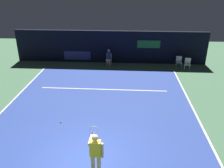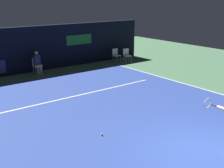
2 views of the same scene
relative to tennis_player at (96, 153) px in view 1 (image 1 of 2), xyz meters
name	(u,v)px [view 1 (image 1 of 2)]	position (x,y,z in m)	size (l,w,h in m)	color
ground_plane	(100,105)	(-0.46, 5.02, -0.99)	(30.56, 30.56, 0.00)	#4C7A56
court_surface	(100,104)	(-0.46, 5.02, -0.98)	(9.99, 11.01, 0.01)	#2D479E
line_sideline_left	(192,107)	(4.48, 5.02, -0.97)	(0.10, 11.01, 0.01)	white
line_sideline_right	(12,101)	(-5.41, 5.02, -0.97)	(0.10, 11.01, 0.01)	white
line_service	(104,89)	(-0.46, 6.95, -0.97)	(7.80, 0.10, 0.01)	white
back_wall	(110,47)	(-0.47, 12.36, 0.31)	(15.47, 0.33, 2.60)	black
tennis_player	(96,153)	(0.00, 0.00, 0.00)	(0.59, 0.94, 1.73)	beige
line_judge_on_chair	(109,57)	(-0.50, 11.57, -0.30)	(0.44, 0.53, 1.32)	white
courtside_chair_near	(188,63)	(5.52, 10.97, -0.49)	(0.51, 0.49, 0.88)	white
courtside_chair_far	(179,61)	(4.96, 11.41, -0.49)	(0.46, 0.43, 0.88)	white
tennis_ball	(61,122)	(-2.11, 3.14, -0.94)	(0.07, 0.07, 0.07)	#CCE033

